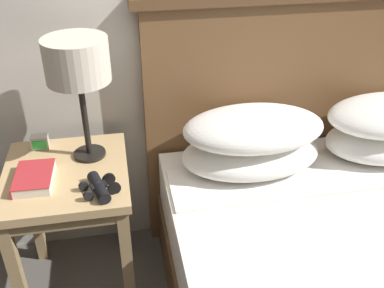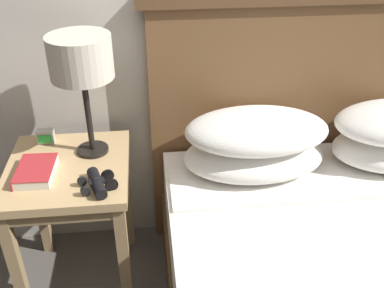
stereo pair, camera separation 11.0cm
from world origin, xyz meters
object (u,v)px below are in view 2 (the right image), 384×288
Objects in this scene: nightstand at (70,186)px; book_on_nightstand at (35,171)px; binoculars_pair at (97,183)px; alarm_clock at (46,136)px; table_lamp at (81,61)px.

book_on_nightstand is at bearing -153.64° from nightstand.
binoculars_pair is 2.36× the size of alarm_clock.
alarm_clock is (-0.00, 0.25, 0.01)m from book_on_nightstand.
binoculars_pair reaches higher than nightstand.
nightstand is 1.30× the size of table_lamp.
book_on_nightstand is (-0.11, -0.05, 0.12)m from nightstand.
book_on_nightstand is 2.89× the size of alarm_clock.
alarm_clock is at bearing 119.31° from nightstand.
book_on_nightstand is 0.25m from alarm_clock.
table_lamp is 7.06× the size of alarm_clock.
book_on_nightstand is at bearing 156.46° from binoculars_pair.
table_lamp is 3.00× the size of binoculars_pair.
book_on_nightstand is 0.26m from binoculars_pair.
binoculars_pair reaches higher than book_on_nightstand.
nightstand is 0.52m from table_lamp.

